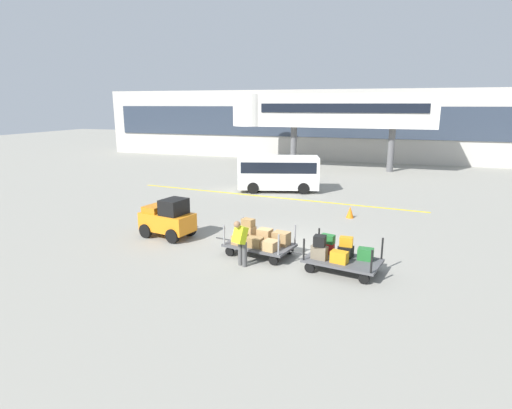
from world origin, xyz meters
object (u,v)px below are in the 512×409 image
at_px(baggage_cart_lead, 260,240).
at_px(safety_cone_near, 350,212).
at_px(baggage_handler, 241,241).
at_px(baggage_cart_middle, 340,255).
at_px(shuttle_van, 278,171).
at_px(baggage_tug, 168,219).

distance_m(baggage_cart_lead, safety_cone_near, 6.50).
bearing_deg(baggage_cart_lead, baggage_handler, -102.12).
xyz_separation_m(baggage_cart_middle, shuttle_van, (-5.18, 11.52, 0.70)).
distance_m(baggage_cart_middle, safety_cone_near, 6.58).
bearing_deg(baggage_handler, safety_cone_near, 69.08).
relative_size(baggage_cart_middle, shuttle_van, 0.60).
xyz_separation_m(baggage_tug, baggage_cart_lead, (4.09, -0.79, -0.22)).
relative_size(baggage_tug, baggage_cart_middle, 0.74).
relative_size(baggage_cart_lead, baggage_handler, 1.97).
bearing_deg(shuttle_van, baggage_cart_middle, -65.79).
bearing_deg(baggage_cart_middle, baggage_tug, 168.87).
bearing_deg(baggage_handler, baggage_tug, 152.25).
bearing_deg(safety_cone_near, baggage_cart_lead, -112.61).
xyz_separation_m(baggage_handler, safety_cone_near, (2.76, 7.22, -0.59)).
relative_size(baggage_cart_middle, baggage_handler, 1.97).
relative_size(baggage_cart_lead, safety_cone_near, 5.61).
distance_m(baggage_handler, safety_cone_near, 7.75).
xyz_separation_m(baggage_handler, shuttle_van, (-2.07, 12.17, 0.37)).
relative_size(baggage_tug, safety_cone_near, 4.14).
height_order(baggage_cart_lead, safety_cone_near, baggage_cart_lead).
xyz_separation_m(baggage_tug, shuttle_van, (1.75, 10.16, 0.48)).
distance_m(baggage_tug, baggage_cart_middle, 7.07).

